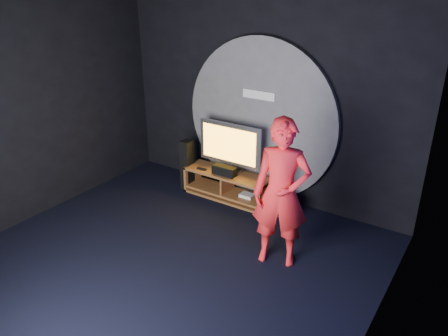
# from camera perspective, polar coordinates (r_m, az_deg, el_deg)

# --- Properties ---
(floor) EXTENTS (5.00, 5.00, 0.00)m
(floor) POSITION_cam_1_polar(r_m,az_deg,el_deg) (5.74, -8.03, -12.69)
(floor) COLOR black
(floor) RESTS_ON ground
(back_wall) EXTENTS (5.00, 0.04, 3.50)m
(back_wall) POSITION_cam_1_polar(r_m,az_deg,el_deg) (6.87, 5.04, 9.92)
(back_wall) COLOR black
(back_wall) RESTS_ON ground
(left_wall) EXTENTS (0.04, 5.00, 3.50)m
(left_wall) POSITION_cam_1_polar(r_m,az_deg,el_deg) (6.80, -25.21, 7.58)
(left_wall) COLOR black
(left_wall) RESTS_ON ground
(right_wall) EXTENTS (0.04, 5.00, 3.50)m
(right_wall) POSITION_cam_1_polar(r_m,az_deg,el_deg) (3.81, 20.04, -3.25)
(right_wall) COLOR black
(right_wall) RESTS_ON ground
(wall_disc_panel) EXTENTS (2.60, 0.11, 2.60)m
(wall_disc_panel) POSITION_cam_1_polar(r_m,az_deg,el_deg) (6.95, 4.68, 6.24)
(wall_disc_panel) COLOR #515156
(wall_disc_panel) RESTS_ON ground
(media_console) EXTENTS (1.47, 0.45, 0.45)m
(media_console) POSITION_cam_1_polar(r_m,az_deg,el_deg) (7.21, 0.48, -2.50)
(media_console) COLOR #A15A31
(media_console) RESTS_ON ground
(tv) EXTENTS (1.10, 0.22, 0.82)m
(tv) POSITION_cam_1_polar(r_m,az_deg,el_deg) (6.98, 0.75, 2.91)
(tv) COLOR #A4A3AB
(tv) RESTS_ON media_console
(center_speaker) EXTENTS (0.40, 0.15, 0.15)m
(center_speaker) POSITION_cam_1_polar(r_m,az_deg,el_deg) (7.01, 0.06, -0.32)
(center_speaker) COLOR black
(center_speaker) RESTS_ON media_console
(remote) EXTENTS (0.18, 0.05, 0.02)m
(remote) POSITION_cam_1_polar(r_m,az_deg,el_deg) (7.23, -2.94, -0.11)
(remote) COLOR black
(remote) RESTS_ON media_console
(tower_speaker_left) EXTENTS (0.17, 0.19, 0.86)m
(tower_speaker_left) POSITION_cam_1_polar(r_m,az_deg,el_deg) (7.48, -4.83, 0.43)
(tower_speaker_left) COLOR black
(tower_speaker_left) RESTS_ON ground
(tower_speaker_right) EXTENTS (0.17, 0.19, 0.86)m
(tower_speaker_right) POSITION_cam_1_polar(r_m,az_deg,el_deg) (6.71, 7.21, -2.57)
(tower_speaker_right) COLOR black
(tower_speaker_right) RESTS_ON ground
(subwoofer) EXTENTS (0.29, 0.29, 0.32)m
(subwoofer) POSITION_cam_1_polar(r_m,az_deg,el_deg) (6.78, 7.91, -4.88)
(subwoofer) COLOR black
(subwoofer) RESTS_ON ground
(player) EXTENTS (0.81, 0.67, 1.91)m
(player) POSITION_cam_1_polar(r_m,az_deg,el_deg) (5.37, 7.48, -3.37)
(player) COLOR red
(player) RESTS_ON ground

